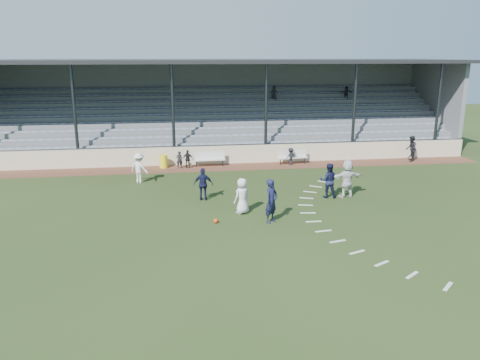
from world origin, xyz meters
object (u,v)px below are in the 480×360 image
object	(u,v)px
bench_left	(209,157)
trash_bin	(164,161)
official	(411,149)
bench_right	(292,155)
football	(216,221)
player_white_lead	(242,196)
player_navy_lead	(271,201)

from	to	relation	value
bench_left	trash_bin	world-z (taller)	bench_left
bench_left	official	xyz separation A→B (m)	(13.49, -0.41, 0.29)
bench_right	trash_bin	bearing A→B (deg)	172.77
bench_right	trash_bin	world-z (taller)	bench_right
bench_right	football	xyz separation A→B (m)	(-5.97, -10.38, -0.49)
bench_right	trash_bin	xyz separation A→B (m)	(-8.33, 0.09, -0.16)
bench_right	player_white_lead	world-z (taller)	player_white_lead
player_white_lead	bench_right	bearing A→B (deg)	-148.28
bench_left	player_navy_lead	world-z (taller)	player_navy_lead
player_white_lead	football	bearing A→B (deg)	8.74
bench_left	player_navy_lead	distance (m)	10.86
player_white_lead	official	bearing A→B (deg)	-176.36
bench_left	trash_bin	bearing A→B (deg)	178.49
bench_left	trash_bin	distance (m)	2.90
player_white_lead	player_navy_lead	bearing A→B (deg)	97.76
bench_left	player_white_lead	size ratio (longest dim) A/B	1.23
football	official	xyz separation A→B (m)	(14.04, 10.09, 0.77)
bench_left	player_navy_lead	bearing A→B (deg)	-82.55
bench_left	player_white_lead	bearing A→B (deg)	-87.61
player_navy_lead	trash_bin	bearing A→B (deg)	69.39
trash_bin	official	world-z (taller)	official
football	official	world-z (taller)	official
trash_bin	player_white_lead	distance (m)	10.06
official	football	bearing A→B (deg)	-26.97
bench_left	football	size ratio (longest dim) A/B	10.16
bench_left	football	world-z (taller)	bench_left
bench_left	football	distance (m)	10.53
bench_right	football	size ratio (longest dim) A/B	10.25
bench_left	player_white_lead	distance (m)	9.43
bench_left	bench_right	bearing A→B (deg)	-3.51
official	trash_bin	bearing A→B (deg)	-64.00
trash_bin	player_white_lead	world-z (taller)	player_white_lead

